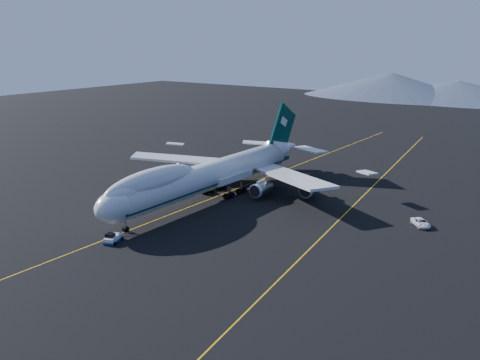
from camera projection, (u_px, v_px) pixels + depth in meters
The scene contains 6 objects.
ground at pixel (210, 199), 124.43m from camera, with size 500.00×500.00×0.00m, color black.
taxiway_line_main at pixel (210, 199), 124.43m from camera, with size 0.25×220.00×0.01m, color #DB9E0C.
taxiway_line_side at pixel (348, 211), 115.64m from camera, with size 0.25×200.00×0.01m, color #DB9E0C.
boeing_747 at pixel (210, 175), 122.95m from camera, with size 59.62×72.43×19.37m.
pushback_tug at pixel (113, 239), 98.14m from camera, with size 3.30×4.51×1.77m.
service_van at pixel (421, 223), 106.33m from camera, with size 2.44×5.30×1.47m, color white.
Camera 1 is at (74.21, -93.34, 36.50)m, focal length 40.00 mm.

